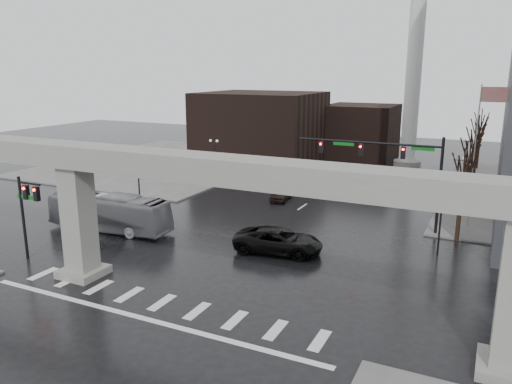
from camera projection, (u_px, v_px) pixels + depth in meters
ground at (172, 296)px, 29.79m from camera, size 160.00×160.00×0.00m
sidewalk_nw at (168, 162)px, 72.23m from camera, size 28.00×36.00×0.15m
elevated_guideway at (186, 186)px, 27.61m from camera, size 48.00×2.60×8.70m
building_far_left at (261, 128)px, 71.22m from camera, size 16.00×14.00×10.00m
building_far_mid at (361, 132)px, 75.13m from camera, size 10.00×10.00×8.00m
smokestack at (414, 68)px, 64.27m from camera, size 3.60×3.60×30.00m
signal_mast_arm at (393, 161)px, 41.03m from camera, size 12.12×0.43×8.00m
signal_left_pole at (27, 204)px, 34.43m from camera, size 2.30×0.30×6.00m
flagpole_assembly at (480, 140)px, 40.75m from camera, size 2.06×0.12×12.00m
lamp_right_0 at (441, 209)px, 35.49m from camera, size 1.22×0.32×5.11m
lamp_right_1 at (457, 173)px, 47.73m from camera, size 1.22×0.32×5.11m
lamp_right_2 at (467, 152)px, 59.97m from camera, size 1.22×0.32×5.11m
lamp_left_0 at (138, 175)px, 46.90m from camera, size 1.22×0.32×5.11m
lamp_left_1 at (214, 153)px, 59.14m from camera, size 1.22×0.32×5.11m
lamp_left_2 at (264, 139)px, 71.38m from camera, size 1.22×0.32×5.11m
tree_right_0 at (460, 206)px, 38.73m from camera, size 1.09×1.58×7.50m
tree_right_1 at (467, 185)px, 45.71m from camera, size 1.09×1.61×7.67m
tree_right_2 at (472, 169)px, 52.68m from camera, size 1.10×1.63×7.85m
tree_right_3 at (476, 157)px, 59.66m from camera, size 1.11×1.66×8.02m
tree_right_4 at (479, 147)px, 66.64m from camera, size 1.12×1.69×8.19m
pickup_truck at (278, 241)px, 36.62m from camera, size 6.87×3.91×1.81m
city_bus at (109, 212)px, 41.62m from camera, size 11.14×3.04×3.08m
far_car at (281, 193)px, 51.40m from camera, size 2.12×4.26×1.40m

